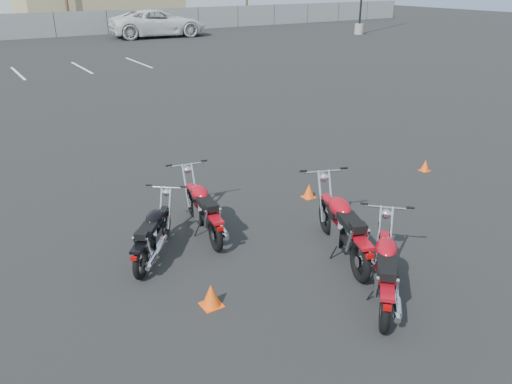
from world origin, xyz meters
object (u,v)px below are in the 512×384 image
motorcycle_second_black (153,234)px  white_van (157,15)px  motorcycle_front_red (204,209)px  motorcycle_rear_red (386,270)px  motorcycle_third_red (344,227)px

motorcycle_second_black → white_van: (12.52, 30.54, 1.16)m
motorcycle_front_red → motorcycle_rear_red: bearing=-68.6°
motorcycle_rear_red → white_van: 34.93m
motorcycle_front_red → motorcycle_second_black: bearing=-163.0°
motorcycle_front_red → motorcycle_third_red: size_ratio=0.91×
motorcycle_rear_red → white_van: bearing=73.0°
motorcycle_second_black → motorcycle_third_red: bearing=-31.0°
motorcycle_third_red → motorcycle_second_black: bearing=149.0°
motorcycle_front_red → white_van: 32.32m
motorcycle_front_red → motorcycle_rear_red: size_ratio=1.16×
white_van → motorcycle_third_red: bearing=169.0°
motorcycle_front_red → motorcycle_rear_red: motorcycle_rear_red is taller
motorcycle_front_red → white_van: white_van is taller
motorcycle_third_red → motorcycle_rear_red: 1.30m
motorcycle_front_red → motorcycle_third_red: 2.49m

